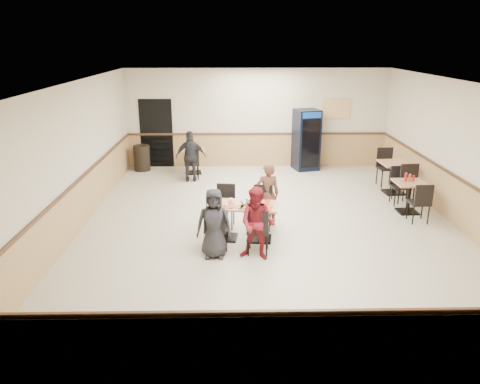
{
  "coord_description": "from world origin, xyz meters",
  "views": [
    {
      "loc": [
        -0.82,
        -9.29,
        3.8
      ],
      "look_at": [
        -0.64,
        -0.5,
        0.93
      ],
      "focal_mm": 35.0,
      "sensor_mm": 36.0,
      "label": 1
    }
  ],
  "objects_px": {
    "lone_diner": "(191,156)",
    "trash_bin": "(142,158)",
    "diner_woman_right": "(257,224)",
    "back_table": "(193,157)",
    "main_table": "(243,216)",
    "side_table_far": "(395,173)",
    "diner_woman_left": "(214,223)",
    "side_table_near": "(409,192)",
    "pepsi_cooler": "(306,140)",
    "diner_man_opposite": "(268,194)"
  },
  "relations": [
    {
      "from": "lone_diner",
      "to": "trash_bin",
      "type": "bearing_deg",
      "value": -38.0
    },
    {
      "from": "diner_woman_right",
      "to": "trash_bin",
      "type": "height_order",
      "value": "diner_woman_right"
    },
    {
      "from": "diner_woman_right",
      "to": "back_table",
      "type": "xyz_separation_m",
      "value": [
        -1.58,
        5.76,
        -0.19
      ]
    },
    {
      "from": "main_table",
      "to": "diner_woman_right",
      "type": "relative_size",
      "value": 1.07
    },
    {
      "from": "side_table_far",
      "to": "back_table",
      "type": "xyz_separation_m",
      "value": [
        -5.33,
        2.03,
        -0.06
      ]
    },
    {
      "from": "diner_woman_left",
      "to": "side_table_far",
      "type": "xyz_separation_m",
      "value": [
        4.53,
        3.64,
        -0.1
      ]
    },
    {
      "from": "side_table_near",
      "to": "side_table_far",
      "type": "bearing_deg",
      "value": 83.91
    },
    {
      "from": "pepsi_cooler",
      "to": "trash_bin",
      "type": "relative_size",
      "value": 2.37
    },
    {
      "from": "trash_bin",
      "to": "lone_diner",
      "type": "bearing_deg",
      "value": -36.64
    },
    {
      "from": "main_table",
      "to": "diner_man_opposite",
      "type": "bearing_deg",
      "value": 62.1
    },
    {
      "from": "diner_woman_left",
      "to": "side_table_near",
      "type": "relative_size",
      "value": 1.77
    },
    {
      "from": "lone_diner",
      "to": "side_table_far",
      "type": "relative_size",
      "value": 1.73
    },
    {
      "from": "main_table",
      "to": "diner_man_opposite",
      "type": "distance_m",
      "value": 0.96
    },
    {
      "from": "main_table",
      "to": "lone_diner",
      "type": "distance_m",
      "value": 4.28
    },
    {
      "from": "lone_diner",
      "to": "side_table_far",
      "type": "xyz_separation_m",
      "value": [
        5.33,
        -1.2,
        -0.16
      ]
    },
    {
      "from": "diner_woman_right",
      "to": "back_table",
      "type": "relative_size",
      "value": 1.76
    },
    {
      "from": "diner_woman_left",
      "to": "pepsi_cooler",
      "type": "xyz_separation_m",
      "value": [
        2.6,
        6.05,
        0.26
      ]
    },
    {
      "from": "lone_diner",
      "to": "side_table_near",
      "type": "distance_m",
      "value": 5.81
    },
    {
      "from": "diner_man_opposite",
      "to": "side_table_near",
      "type": "height_order",
      "value": "diner_man_opposite"
    },
    {
      "from": "lone_diner",
      "to": "side_table_near",
      "type": "height_order",
      "value": "lone_diner"
    },
    {
      "from": "side_table_near",
      "to": "side_table_far",
      "type": "xyz_separation_m",
      "value": [
        0.15,
        1.42,
        0.06
      ]
    },
    {
      "from": "diner_man_opposite",
      "to": "side_table_far",
      "type": "xyz_separation_m",
      "value": [
        3.44,
        2.1,
        -0.13
      ]
    },
    {
      "from": "side_table_far",
      "to": "main_table",
      "type": "bearing_deg",
      "value": -144.29
    },
    {
      "from": "main_table",
      "to": "back_table",
      "type": "relative_size",
      "value": 1.89
    },
    {
      "from": "side_table_near",
      "to": "trash_bin",
      "type": "distance_m",
      "value": 7.76
    },
    {
      "from": "diner_woman_left",
      "to": "diner_man_opposite",
      "type": "distance_m",
      "value": 1.89
    },
    {
      "from": "diner_woman_left",
      "to": "pepsi_cooler",
      "type": "distance_m",
      "value": 6.59
    },
    {
      "from": "main_table",
      "to": "lone_diner",
      "type": "bearing_deg",
      "value": 115.58
    },
    {
      "from": "side_table_near",
      "to": "pepsi_cooler",
      "type": "height_order",
      "value": "pepsi_cooler"
    },
    {
      "from": "diner_man_opposite",
      "to": "trash_bin",
      "type": "relative_size",
      "value": 1.77
    },
    {
      "from": "side_table_near",
      "to": "trash_bin",
      "type": "relative_size",
      "value": 0.95
    },
    {
      "from": "side_table_near",
      "to": "pepsi_cooler",
      "type": "bearing_deg",
      "value": 114.85
    },
    {
      "from": "diner_woman_right",
      "to": "side_table_far",
      "type": "xyz_separation_m",
      "value": [
        3.75,
        3.74,
        -0.13
      ]
    },
    {
      "from": "side_table_far",
      "to": "pepsi_cooler",
      "type": "distance_m",
      "value": 3.12
    },
    {
      "from": "diner_woman_right",
      "to": "pepsi_cooler",
      "type": "xyz_separation_m",
      "value": [
        1.82,
        6.15,
        0.24
      ]
    },
    {
      "from": "back_table",
      "to": "diner_woman_right",
      "type": "bearing_deg",
      "value": -74.7
    },
    {
      "from": "diner_woman_right",
      "to": "side_table_near",
      "type": "bearing_deg",
      "value": 49.22
    },
    {
      "from": "main_table",
      "to": "diner_man_opposite",
      "type": "relative_size",
      "value": 1.06
    },
    {
      "from": "side_table_near",
      "to": "side_table_far",
      "type": "relative_size",
      "value": 0.89
    },
    {
      "from": "main_table",
      "to": "pepsi_cooler",
      "type": "xyz_separation_m",
      "value": [
        2.06,
        5.28,
        0.42
      ]
    },
    {
      "from": "diner_woman_right",
      "to": "diner_man_opposite",
      "type": "distance_m",
      "value": 1.67
    },
    {
      "from": "diner_woman_left",
      "to": "trash_bin",
      "type": "height_order",
      "value": "diner_woman_left"
    },
    {
      "from": "main_table",
      "to": "side_table_near",
      "type": "bearing_deg",
      "value": 27.93
    },
    {
      "from": "diner_man_opposite",
      "to": "lone_diner",
      "type": "bearing_deg",
      "value": -64.03
    },
    {
      "from": "trash_bin",
      "to": "side_table_far",
      "type": "bearing_deg",
      "value": -18.96
    },
    {
      "from": "side_table_far",
      "to": "diner_woman_left",
      "type": "bearing_deg",
      "value": -141.25
    },
    {
      "from": "lone_diner",
      "to": "trash_bin",
      "type": "distance_m",
      "value": 2.0
    },
    {
      "from": "main_table",
      "to": "back_table",
      "type": "height_order",
      "value": "main_table"
    },
    {
      "from": "diner_woman_right",
      "to": "diner_man_opposite",
      "type": "relative_size",
      "value": 0.99
    },
    {
      "from": "main_table",
      "to": "side_table_far",
      "type": "relative_size",
      "value": 1.76
    }
  ]
}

